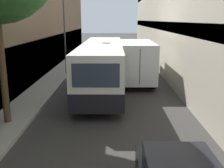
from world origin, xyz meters
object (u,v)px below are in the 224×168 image
at_px(bus, 102,65).
at_px(street_lamp, 64,5).
at_px(panel_van, 105,50).
at_px(box_truck, 135,59).

xyz_separation_m(bus, street_lamp, (-3.15, 4.30, 3.93)).
height_order(bus, street_lamp, street_lamp).
height_order(panel_van, street_lamp, street_lamp).
height_order(box_truck, panel_van, box_truck).
relative_size(bus, panel_van, 2.82).
bearing_deg(box_truck, panel_van, 103.78).
xyz_separation_m(bus, panel_van, (-0.26, 13.03, -0.50)).
bearing_deg(street_lamp, box_truck, -18.28).
bearing_deg(box_truck, bus, -133.03).
bearing_deg(box_truck, street_lamp, 161.72).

